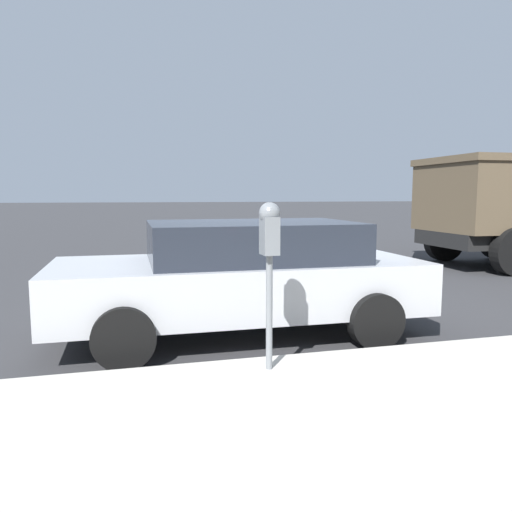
% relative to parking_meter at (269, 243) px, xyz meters
% --- Properties ---
extents(ground_plane, '(220.00, 220.00, 0.00)m').
position_rel_parking_meter_xyz_m(ground_plane, '(2.54, -0.54, -1.31)').
color(ground_plane, '#333335').
extents(parking_meter, '(0.21, 0.19, 1.53)m').
position_rel_parking_meter_xyz_m(parking_meter, '(0.00, 0.00, 0.00)').
color(parking_meter, gray).
rests_on(parking_meter, sidewalk).
extents(car_silver, '(2.15, 4.47, 1.40)m').
position_rel_parking_meter_xyz_m(car_silver, '(1.68, -0.14, -0.56)').
color(car_silver, '#B7BABF').
rests_on(car_silver, ground_plane).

